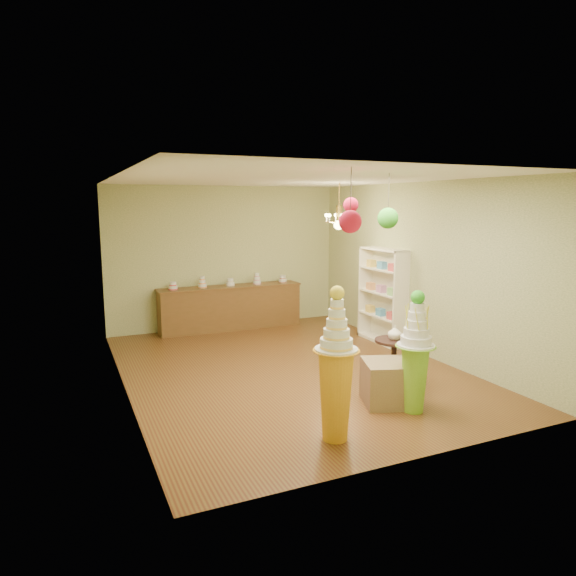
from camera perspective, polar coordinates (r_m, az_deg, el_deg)
name	(u,v)px	position (r m, az deg, el deg)	size (l,w,h in m)	color
floor	(288,369)	(8.36, -0.03, -8.97)	(6.50, 6.50, 0.00)	#563317
ceiling	(288,179)	(7.95, -0.04, 12.05)	(6.50, 6.50, 0.00)	white
wall_back	(226,257)	(11.04, -6.93, 3.41)	(5.00, 0.04, 3.00)	tan
wall_front	(421,318)	(5.26, 14.56, -3.28)	(5.00, 0.04, 3.00)	tan
wall_left	(121,287)	(7.37, -18.08, 0.10)	(0.04, 6.50, 3.00)	tan
wall_right	(417,269)	(9.31, 14.17, 2.11)	(0.04, 6.50, 3.00)	tan
pedestal_green	(415,362)	(6.72, 13.94, -8.03)	(0.54, 0.54, 1.57)	#74B427
pedestal_orange	(336,382)	(5.80, 5.33, -10.32)	(0.48, 0.48, 1.75)	orange
burlap_riser	(388,383)	(7.02, 11.04, -10.29)	(0.63, 0.63, 0.57)	olive
sideboard	(231,307)	(10.93, -6.39, -2.06)	(3.04, 0.54, 1.16)	brown
shelving_unit	(383,295)	(9.94, 10.46, -0.81)	(0.33, 1.20, 1.80)	white
round_table	(394,357)	(7.56, 11.69, -7.48)	(0.66, 0.66, 0.71)	black
vase	(395,333)	(7.47, 11.77, -4.88)	(0.19, 0.19, 0.20)	white
pom_red_left	(350,222)	(5.46, 6.93, 7.33)	(0.24, 0.24, 0.68)	#3A332A
pom_green_mid	(388,218)	(6.58, 11.03, 7.62)	(0.26, 0.26, 0.69)	#3A332A
pom_red_right	(351,205)	(5.93, 6.99, 9.15)	(0.17, 0.17, 0.48)	#3A332A
chandelier	(339,222)	(9.42, 5.66, 7.33)	(0.67, 0.67, 0.85)	gold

